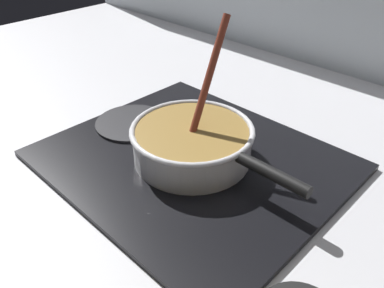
{
  "coord_description": "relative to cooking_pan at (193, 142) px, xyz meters",
  "views": [
    {
      "loc": [
        0.45,
        -0.32,
        0.47
      ],
      "look_at": [
        -0.0,
        0.14,
        0.05
      ],
      "focal_mm": 36.69,
      "sensor_mm": 36.0,
      "label": 1
    }
  ],
  "objects": [
    {
      "name": "ground",
      "position": [
        -0.0,
        -0.14,
        -0.07
      ],
      "size": [
        2.4,
        1.6,
        0.04
      ],
      "primitive_type": "cube",
      "color": "#B7B7BC"
    },
    {
      "name": "hob_plate",
      "position": [
        -0.0,
        -0.0,
        -0.04
      ],
      "size": [
        0.56,
        0.48,
        0.01
      ],
      "primitive_type": "cube",
      "color": "black",
      "rests_on": "ground"
    },
    {
      "name": "burner_ring",
      "position": [
        -0.0,
        -0.0,
        -0.03
      ],
      "size": [
        0.19,
        0.19,
        0.01
      ],
      "primitive_type": "torus",
      "color": "#592D0C",
      "rests_on": "hob_plate"
    },
    {
      "name": "spare_burner",
      "position": [
        -0.19,
        -0.0,
        -0.04
      ],
      "size": [
        0.17,
        0.17,
        0.01
      ],
      "primitive_type": "cylinder",
      "color": "#262628",
      "rests_on": "hob_plate"
    },
    {
      "name": "cooking_pan",
      "position": [
        0.0,
        0.0,
        0.0
      ],
      "size": [
        0.38,
        0.24,
        0.27
      ],
      "color": "silver",
      "rests_on": "hob_plate"
    }
  ]
}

